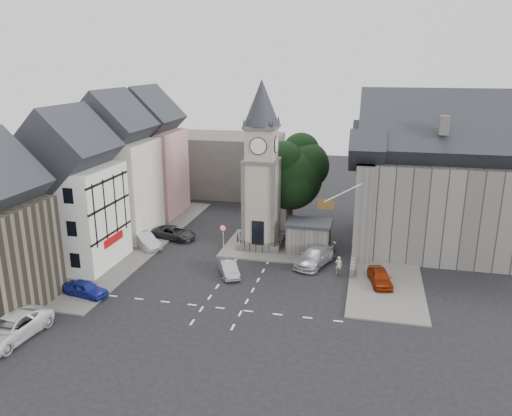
% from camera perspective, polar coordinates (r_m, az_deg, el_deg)
% --- Properties ---
extents(ground, '(120.00, 120.00, 0.00)m').
position_cam_1_polar(ground, '(42.95, -1.72, -8.04)').
color(ground, black).
rests_on(ground, ground).
extents(pavement_west, '(6.00, 30.00, 0.14)m').
position_cam_1_polar(pavement_west, '(52.34, -13.40, -3.82)').
color(pavement_west, '#595651').
rests_on(pavement_west, ground).
extents(pavement_east, '(6.00, 26.00, 0.14)m').
position_cam_1_polar(pavement_east, '(49.13, 14.46, -5.26)').
color(pavement_east, '#595651').
rests_on(pavement_east, ground).
extents(central_island, '(10.00, 8.00, 0.16)m').
position_cam_1_polar(central_island, '(49.83, 2.29, -4.40)').
color(central_island, '#595651').
rests_on(central_island, ground).
extents(road_markings, '(20.00, 8.00, 0.01)m').
position_cam_1_polar(road_markings, '(38.20, -3.85, -11.36)').
color(road_markings, silver).
rests_on(road_markings, ground).
extents(clock_tower, '(4.86, 4.86, 16.25)m').
position_cam_1_polar(clock_tower, '(47.85, 0.63, 4.77)').
color(clock_tower, '#4C4944').
rests_on(clock_tower, ground).
extents(stone_shelter, '(4.30, 3.30, 3.08)m').
position_cam_1_polar(stone_shelter, '(48.39, 6.05, -3.27)').
color(stone_shelter, '#595752').
rests_on(stone_shelter, ground).
extents(town_tree, '(7.20, 7.20, 10.80)m').
position_cam_1_polar(town_tree, '(52.54, 3.94, 4.52)').
color(town_tree, black).
rests_on(town_tree, ground).
extents(warning_sign_post, '(0.70, 0.19, 2.85)m').
position_cam_1_polar(warning_sign_post, '(47.87, -3.80, -2.83)').
color(warning_sign_post, black).
rests_on(warning_sign_post, ground).
extents(terrace_pink, '(8.10, 7.60, 12.80)m').
position_cam_1_polar(terrace_pink, '(60.59, -12.22, 5.40)').
color(terrace_pink, '#D89B94').
rests_on(terrace_pink, ground).
extents(terrace_cream, '(8.10, 7.60, 12.80)m').
position_cam_1_polar(terrace_cream, '(53.61, -15.81, 3.74)').
color(terrace_cream, beige).
rests_on(terrace_cream, ground).
extents(terrace_tudor, '(8.10, 7.60, 12.00)m').
position_cam_1_polar(terrace_tudor, '(47.06, -20.37, 1.11)').
color(terrace_tudor, silver).
rests_on(terrace_tudor, ground).
extents(backdrop_west, '(20.00, 10.00, 8.00)m').
position_cam_1_polar(backdrop_west, '(70.73, -5.42, 5.12)').
color(backdrop_west, '#4C4944').
rests_on(backdrop_west, ground).
extents(east_building, '(14.40, 11.40, 12.60)m').
position_cam_1_polar(east_building, '(50.43, 18.99, 2.31)').
color(east_building, '#595752').
rests_on(east_building, ground).
extents(east_boundary_wall, '(0.40, 16.00, 0.90)m').
position_cam_1_polar(east_boundary_wall, '(50.84, 11.30, -3.84)').
color(east_boundary_wall, '#595752').
rests_on(east_boundary_wall, ground).
extents(flagpole, '(3.68, 0.10, 2.74)m').
position_cam_1_polar(flagpole, '(43.20, 9.89, 1.72)').
color(flagpole, white).
rests_on(flagpole, ground).
extents(car_west_blue, '(3.94, 2.17, 1.27)m').
position_cam_1_polar(car_west_blue, '(41.83, -18.91, -8.73)').
color(car_west_blue, navy).
rests_on(car_west_blue, ground).
extents(car_west_silver, '(4.50, 3.95, 1.47)m').
position_cam_1_polar(car_west_silver, '(50.75, -12.65, -3.62)').
color(car_west_silver, '#ACB0B4').
rests_on(car_west_silver, ground).
extents(car_west_grey, '(5.10, 3.22, 1.31)m').
position_cam_1_polar(car_west_grey, '(52.57, -9.34, -2.81)').
color(car_west_grey, '#29292B').
rests_on(car_west_grey, ground).
extents(car_island_silver, '(2.89, 3.92, 1.23)m').
position_cam_1_polar(car_island_silver, '(43.45, -3.15, -6.88)').
color(car_island_silver, '#979B9F').
rests_on(car_island_silver, ground).
extents(car_island_east, '(3.91, 5.84, 1.57)m').
position_cam_1_polar(car_island_east, '(45.77, 6.77, -5.50)').
color(car_island_east, '#ABADB4').
rests_on(car_island_east, ground).
extents(car_east_red, '(2.36, 4.19, 1.35)m').
position_cam_1_polar(car_east_red, '(42.79, 13.98, -7.67)').
color(car_east_red, maroon).
rests_on(car_east_red, ground).
extents(van_sw_white, '(3.24, 5.98, 1.59)m').
position_cam_1_polar(van_sw_white, '(37.64, -26.20, -12.25)').
color(van_sw_white, white).
rests_on(van_sw_white, ground).
extents(pedestrian, '(0.63, 0.44, 1.64)m').
position_cam_1_polar(pedestrian, '(44.04, 9.40, -6.47)').
color(pedestrian, '#A89C8B').
rests_on(pedestrian, ground).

